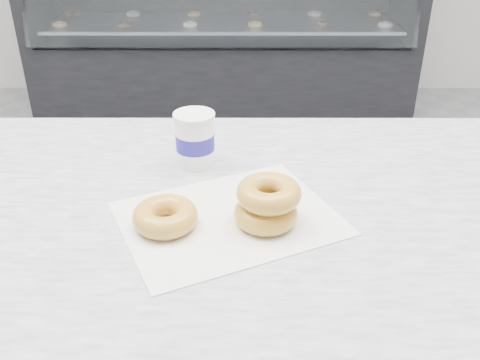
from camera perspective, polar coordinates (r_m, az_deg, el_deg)
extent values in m
plane|color=gray|center=(1.96, -3.35, -15.74)|extent=(5.00, 5.00, 0.00)
cube|color=silver|center=(0.93, -6.84, -3.67)|extent=(3.06, 0.76, 0.04)
cube|color=black|center=(3.66, -1.72, 11.36)|extent=(2.40, 0.70, 0.50)
cube|color=silver|center=(3.57, -1.80, 16.41)|extent=(2.20, 0.55, 0.02)
cube|color=silver|center=(0.88, -1.20, -4.11)|extent=(0.42, 0.38, 0.00)
torus|color=gold|center=(0.86, -7.97, -3.86)|extent=(0.13, 0.13, 0.04)
torus|color=gold|center=(0.86, 2.76, -3.59)|extent=(0.10, 0.10, 0.04)
torus|color=gold|center=(0.84, 3.09, -1.42)|extent=(0.13, 0.13, 0.04)
cylinder|color=white|center=(1.03, -4.82, 4.37)|extent=(0.08, 0.08, 0.11)
cylinder|color=white|center=(1.01, -4.94, 6.95)|extent=(0.08, 0.08, 0.01)
cylinder|color=navy|center=(1.03, -4.81, 4.14)|extent=(0.08, 0.08, 0.03)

